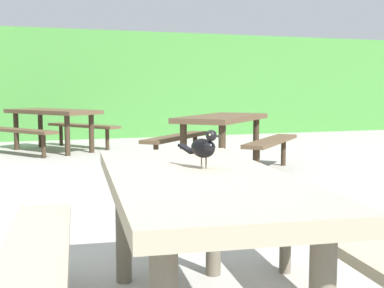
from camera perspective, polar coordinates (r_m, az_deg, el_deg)
name	(u,v)px	position (r m, az deg, el deg)	size (l,w,h in m)	color
hedge_wall	(32,85)	(12.33, -16.99, 6.17)	(28.00, 1.56, 2.38)	#428438
picnic_table_foreground	(196,213)	(2.36, 0.49, -7.53)	(1.88, 1.90, 0.74)	gray
bird_grackle	(204,147)	(2.42, 1.34, -0.31)	(0.13, 0.28, 0.18)	black
picnic_table_mid_left	(53,120)	(9.59, -14.92, 2.54)	(2.35, 2.36, 0.74)	brown
picnic_table_far_centre	(222,129)	(7.25, 3.33, 1.66)	(2.40, 2.40, 0.74)	brown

